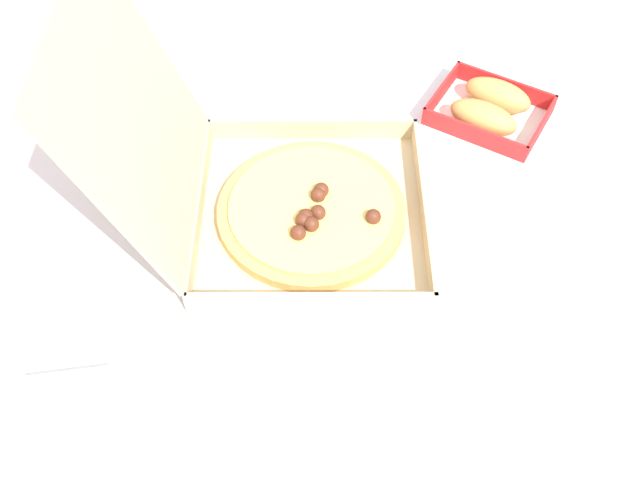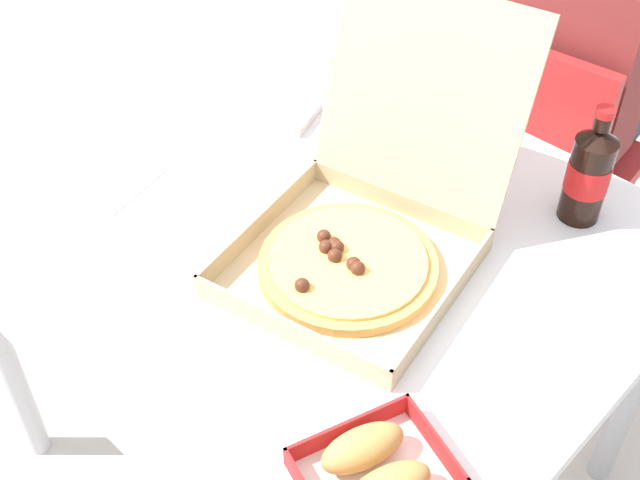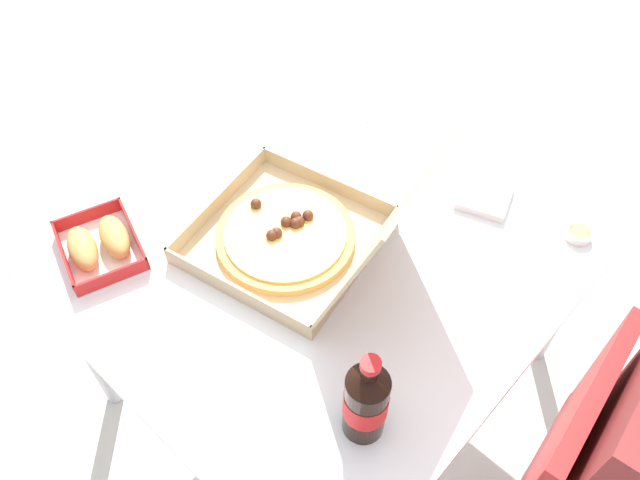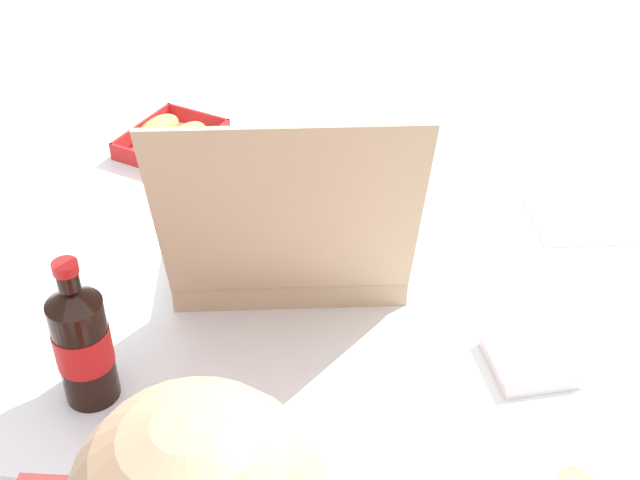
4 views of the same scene
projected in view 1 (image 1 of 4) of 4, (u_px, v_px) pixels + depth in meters
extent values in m
plane|color=beige|center=(288.00, 452.00, 1.61)|extent=(10.00, 10.00, 0.00)
cube|color=white|center=(271.00, 277.00, 1.05)|extent=(1.12, 0.98, 0.03)
cylinder|color=#B7B7BC|center=(513.00, 222.00, 1.58)|extent=(0.05, 0.05, 0.69)
cylinder|color=#B7B7BC|center=(157.00, 169.00, 1.68)|extent=(0.05, 0.05, 0.69)
cylinder|color=#B2B2B7|center=(38.00, 281.00, 1.64)|extent=(0.03, 0.03, 0.43)
cube|color=tan|center=(312.00, 217.00, 1.10)|extent=(0.41, 0.41, 0.01)
cube|color=tan|center=(423.00, 207.00, 1.09)|extent=(0.35, 0.07, 0.04)
cube|color=tan|center=(311.00, 302.00, 0.98)|extent=(0.07, 0.35, 0.04)
cube|color=tan|center=(312.00, 129.00, 1.19)|extent=(0.07, 0.35, 0.04)
cube|color=tan|center=(199.00, 207.00, 1.09)|extent=(0.35, 0.07, 0.04)
cube|color=tan|center=(134.00, 117.00, 0.94)|extent=(0.37, 0.19, 0.33)
cylinder|color=tan|center=(311.00, 212.00, 1.09)|extent=(0.29, 0.29, 0.02)
cylinder|color=#EAC666|center=(311.00, 207.00, 1.08)|extent=(0.26, 0.26, 0.01)
sphere|color=#562819|center=(311.00, 224.00, 1.05)|extent=(0.02, 0.02, 0.02)
sphere|color=#562819|center=(318.00, 195.00, 1.09)|extent=(0.02, 0.02, 0.02)
sphere|color=#562819|center=(318.00, 213.00, 1.07)|extent=(0.02, 0.02, 0.02)
sphere|color=#562819|center=(373.00, 217.00, 1.06)|extent=(0.02, 0.02, 0.02)
sphere|color=#562819|center=(306.00, 216.00, 1.06)|extent=(0.02, 0.02, 0.02)
sphere|color=#562819|center=(321.00, 190.00, 1.09)|extent=(0.02, 0.02, 0.02)
sphere|color=#562819|center=(298.00, 233.00, 1.04)|extent=(0.02, 0.02, 0.02)
sphere|color=#562819|center=(303.00, 220.00, 1.06)|extent=(0.02, 0.02, 0.02)
cube|color=white|center=(487.00, 118.00, 1.24)|extent=(0.20, 0.23, 0.00)
cube|color=red|center=(540.00, 128.00, 1.20)|extent=(0.14, 0.05, 0.03)
cube|color=red|center=(441.00, 92.00, 1.25)|extent=(0.14, 0.05, 0.03)
cube|color=red|center=(473.00, 135.00, 1.19)|extent=(0.07, 0.18, 0.03)
cube|color=red|center=(505.00, 86.00, 1.26)|extent=(0.07, 0.18, 0.03)
ellipsoid|color=tan|center=(483.00, 117.00, 1.20)|extent=(0.09, 0.13, 0.05)
ellipsoid|color=tan|center=(498.00, 95.00, 1.24)|extent=(0.09, 0.13, 0.05)
cylinder|color=black|center=(116.00, 68.00, 1.21)|extent=(0.07, 0.07, 0.16)
cone|color=black|center=(103.00, 21.00, 1.13)|extent=(0.07, 0.07, 0.02)
cylinder|color=black|center=(99.00, 8.00, 1.11)|extent=(0.03, 0.03, 0.02)
cylinder|color=red|center=(115.00, 64.00, 1.20)|extent=(0.07, 0.07, 0.06)
cube|color=white|center=(66.00, 413.00, 0.90)|extent=(0.14, 0.14, 0.02)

